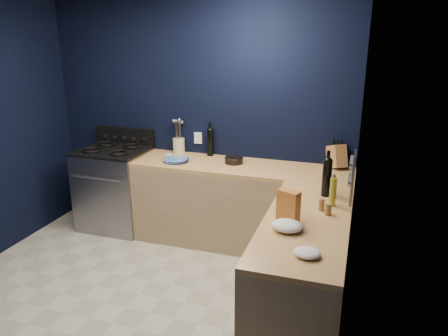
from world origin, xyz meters
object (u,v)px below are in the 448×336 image
at_px(utensil_crock, 179,146).
at_px(crouton_bag, 288,206).
at_px(plate_stack, 176,160).
at_px(knife_block, 337,156).
at_px(gas_range, 116,189).

height_order(utensil_crock, crouton_bag, crouton_bag).
bearing_deg(plate_stack, utensil_crock, 108.07).
xyz_separation_m(plate_stack, crouton_bag, (1.41, -1.14, 0.11)).
xyz_separation_m(plate_stack, knife_block, (1.65, 0.33, 0.10)).
relative_size(plate_stack, knife_block, 1.13).
bearing_deg(plate_stack, knife_block, 11.27).
relative_size(gas_range, knife_block, 3.94).
height_order(knife_block, crouton_bag, knife_block).
distance_m(knife_block, crouton_bag, 1.49).
xyz_separation_m(gas_range, plate_stack, (0.82, -0.07, 0.46)).
height_order(utensil_crock, knife_block, knife_block).
xyz_separation_m(plate_stack, utensil_crock, (-0.11, 0.34, 0.07)).
distance_m(plate_stack, utensil_crock, 0.37).
relative_size(knife_block, crouton_bag, 0.96).
bearing_deg(knife_block, utensil_crock, 148.37).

